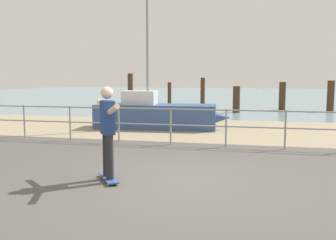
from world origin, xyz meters
name	(u,v)px	position (x,y,z in m)	size (l,w,h in m)	color
ground_plane	(162,200)	(0.00, -1.00, 0.00)	(24.00, 10.00, 0.04)	#514C49
beach_strip	(215,130)	(0.00, 7.00, 0.00)	(24.00, 6.00, 0.04)	tan
sea_surface	(241,95)	(0.00, 35.00, 0.00)	(72.00, 50.00, 0.04)	#75939E
railing_fence	(171,121)	(-0.89, 3.60, 0.70)	(12.32, 0.05, 1.05)	gray
sailboat	(160,115)	(-2.00, 6.81, 0.53)	(5.02, 1.75, 5.67)	#335184
skateboard	(109,178)	(-1.19, -0.25, 0.07)	(0.62, 0.77, 0.08)	#334C8C
skateboarder	(108,127)	(-1.19, -0.25, 1.02)	(0.91, 1.23, 1.65)	#26262B
groyne_post_0	(130,89)	(-7.08, 18.44, 1.08)	(0.37, 0.37, 2.17)	#422D1E
groyne_post_1	(169,93)	(-4.57, 19.75, 0.77)	(0.27, 0.27, 1.55)	#422D1E
groyne_post_2	(203,91)	(-2.05, 18.94, 0.94)	(0.30, 0.30, 1.88)	#422D1E
groyne_post_3	(236,100)	(0.46, 13.74, 0.71)	(0.38, 0.38, 1.43)	#422D1E
groyne_post_4	(282,96)	(2.97, 16.06, 0.81)	(0.38, 0.38, 1.63)	#422D1E
groyne_post_5	(331,96)	(5.48, 15.52, 0.86)	(0.38, 0.38, 1.72)	#422D1E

